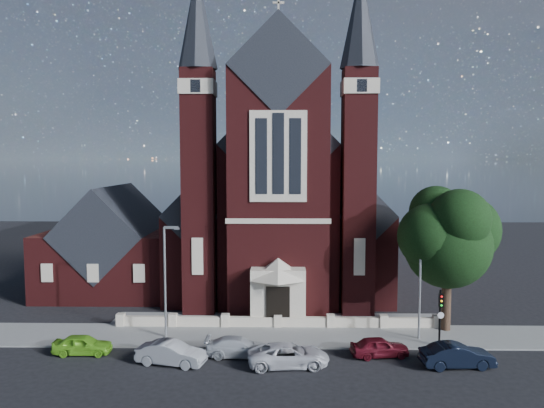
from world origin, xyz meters
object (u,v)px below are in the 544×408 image
(church, at_px, (279,203))
(street_tree, at_px, (451,239))
(car_silver_a, at_px, (171,353))
(car_silver_b, at_px, (239,347))
(parish_hall, at_px, (115,249))
(car_dark_red, at_px, (379,347))
(car_white_suv, at_px, (288,355))
(street_lamp_right, at_px, (421,276))
(traffic_signal, at_px, (440,311))
(street_lamp_left, at_px, (166,275))
(car_navy, at_px, (457,356))
(car_lime_van, at_px, (83,345))

(church, relative_size, street_tree, 3.26)
(church, bearing_deg, car_silver_a, -105.59)
(car_silver_b, bearing_deg, parish_hall, 37.98)
(street_tree, distance_m, car_dark_red, 10.00)
(street_tree, relative_size, car_white_suv, 2.12)
(street_tree, bearing_deg, street_lamp_right, -145.74)
(street_tree, distance_m, traffic_signal, 5.70)
(parish_hall, height_order, street_tree, street_tree)
(parish_hall, xyz_separation_m, street_lamp_right, (26.09, -14.00, 0.59))
(street_tree, xyz_separation_m, traffic_signal, (-1.60, -3.28, -4.38))
(street_lamp_right, bearing_deg, traffic_signal, -59.99)
(car_silver_a, bearing_deg, car_silver_b, -57.98)
(street_lamp_left, xyz_separation_m, car_dark_red, (14.54, -3.24, -3.96))
(traffic_signal, distance_m, car_dark_red, 5.06)
(street_lamp_left, bearing_deg, car_silver_a, -74.91)
(church, xyz_separation_m, car_navy, (11.08, -23.86, -7.45))
(street_tree, height_order, car_navy, street_tree)
(church, xyz_separation_m, parish_hall, (-16.00, -4.94, -4.17))
(street_lamp_left, bearing_deg, street_lamp_right, 0.00)
(parish_hall, xyz_separation_m, car_lime_van, (3.20, -17.16, -3.37))
(street_lamp_left, relative_size, traffic_signal, 2.02)
(car_navy, bearing_deg, car_lime_van, 81.16)
(car_lime_van, relative_size, car_dark_red, 1.01)
(church, height_order, street_lamp_left, church)
(church, xyz_separation_m, car_silver_b, (-2.52, -22.30, -7.56))
(church, xyz_separation_m, car_white_suv, (0.70, -23.87, -7.48))
(car_white_suv, bearing_deg, car_silver_a, 83.46)
(car_white_suv, distance_m, car_dark_red, 6.17)
(car_silver_a, relative_size, car_dark_red, 1.15)
(parish_hall, xyz_separation_m, traffic_signal, (27.00, -15.57, -1.43))
(street_lamp_right, distance_m, car_dark_red, 6.17)
(car_navy, bearing_deg, parish_hall, 50.44)
(car_lime_van, bearing_deg, street_tree, -80.62)
(car_silver_a, xyz_separation_m, car_dark_red, (13.25, 1.54, -0.07))
(street_lamp_right, relative_size, car_lime_van, 2.13)
(church, xyz_separation_m, car_dark_red, (6.63, -22.18, -7.54))
(parish_hall, distance_m, car_silver_b, 22.24)
(parish_hall, height_order, car_silver_a, parish_hall)
(parish_hall, xyz_separation_m, car_navy, (27.08, -18.92, -3.28))
(street_lamp_right, xyz_separation_m, car_dark_red, (-3.46, -3.24, -3.96))
(parish_hall, relative_size, street_lamp_right, 1.51)
(street_tree, bearing_deg, street_lamp_left, -175.24)
(street_lamp_right, bearing_deg, car_lime_van, -172.15)
(street_tree, relative_size, car_navy, 2.40)
(church, height_order, parish_hall, church)
(car_silver_a, bearing_deg, car_white_suv, -78.28)
(car_silver_a, bearing_deg, car_dark_red, -70.47)
(church, distance_m, street_lamp_right, 21.76)
(car_white_suv, bearing_deg, car_silver_b, 58.56)
(parish_hall, distance_m, street_tree, 31.27)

